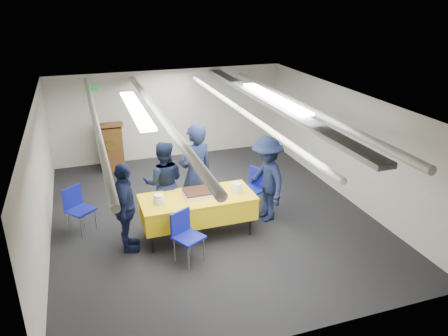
{
  "coord_description": "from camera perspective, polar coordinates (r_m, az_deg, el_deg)",
  "views": [
    {
      "loc": [
        -2.21,
        -7.4,
        4.19
      ],
      "look_at": [
        0.23,
        -0.2,
        1.05
      ],
      "focal_mm": 35.0,
      "sensor_mm": 36.0,
      "label": 1
    }
  ],
  "objects": [
    {
      "name": "room_shell",
      "position": [
        8.48,
        -2.19,
        6.14
      ],
      "size": [
        6.0,
        7.0,
        2.3
      ],
      "color": "beige",
      "rests_on": "ground"
    },
    {
      "name": "sailor_d",
      "position": [
        8.31,
        5.56,
        -1.44
      ],
      "size": [
        0.68,
        1.11,
        1.68
      ],
      "primitive_type": "imported",
      "rotation": [
        0.0,
        0.0,
        -1.52
      ],
      "color": "black",
      "rests_on": "ground"
    },
    {
      "name": "plate_stack_right",
      "position": [
        7.88,
        1.61,
        -2.62
      ],
      "size": [
        0.23,
        0.23,
        0.17
      ],
      "color": "white",
      "rests_on": "serving_table"
    },
    {
      "name": "plate_stack_left",
      "position": [
        7.55,
        -8.49,
        -4.07
      ],
      "size": [
        0.2,
        0.2,
        0.17
      ],
      "color": "white",
      "rests_on": "serving_table"
    },
    {
      "name": "sailor_b",
      "position": [
        8.26,
        -7.84,
        -1.92
      ],
      "size": [
        0.91,
        0.78,
        1.62
      ],
      "primitive_type": "imported",
      "rotation": [
        0.0,
        0.0,
        2.91
      ],
      "color": "black",
      "rests_on": "ground"
    },
    {
      "name": "podium",
      "position": [
        11.05,
        -14.54,
        2.84
      ],
      "size": [
        0.62,
        0.53,
        1.25
      ],
      "color": "brown",
      "rests_on": "ground"
    },
    {
      "name": "sailor_c",
      "position": [
        7.48,
        -12.75,
        -5.13
      ],
      "size": [
        0.54,
        0.99,
        1.59
      ],
      "primitive_type": "imported",
      "rotation": [
        0.0,
        0.0,
        1.41
      ],
      "color": "black",
      "rests_on": "ground"
    },
    {
      "name": "chair_near",
      "position": [
        7.19,
        -5.11,
        -8.23
      ],
      "size": [
        0.57,
        0.57,
        0.87
      ],
      "color": "gray",
      "rests_on": "ground"
    },
    {
      "name": "ground",
      "position": [
        8.78,
        -1.83,
        -6.05
      ],
      "size": [
        7.0,
        7.0,
        0.0
      ],
      "primitive_type": "plane",
      "color": "black",
      "rests_on": "ground"
    },
    {
      "name": "serving_table",
      "position": [
        7.86,
        -3.46,
        -5.11
      ],
      "size": [
        2.02,
        0.89,
        0.77
      ],
      "color": "black",
      "rests_on": "ground"
    },
    {
      "name": "sailor_a",
      "position": [
        8.14,
        -3.71,
        -0.84
      ],
      "size": [
        0.82,
        0.65,
        1.95
      ],
      "primitive_type": "imported",
      "rotation": [
        0.0,
        0.0,
        3.44
      ],
      "color": "black",
      "rests_on": "ground"
    },
    {
      "name": "chair_right",
      "position": [
        8.78,
        3.96,
        -2.25
      ],
      "size": [
        0.57,
        0.57,
        0.87
      ],
      "color": "gray",
      "rests_on": "ground"
    },
    {
      "name": "sheet_cake",
      "position": [
        7.8,
        -3.26,
        -3.22
      ],
      "size": [
        0.57,
        0.44,
        0.1
      ],
      "color": "white",
      "rests_on": "serving_table"
    },
    {
      "name": "chair_left",
      "position": [
        8.41,
        -18.64,
        -4.61
      ],
      "size": [
        0.59,
        0.59,
        0.87
      ],
      "color": "gray",
      "rests_on": "ground"
    }
  ]
}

